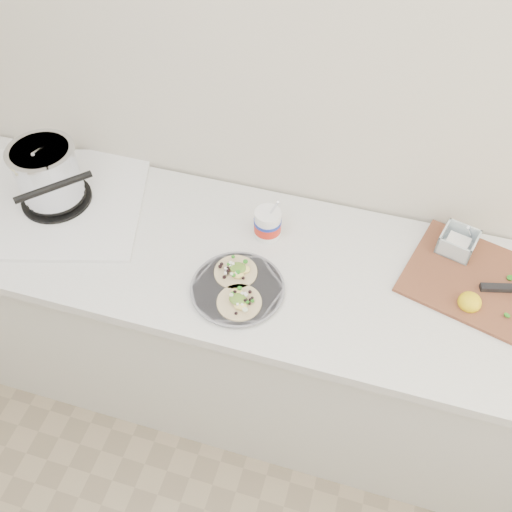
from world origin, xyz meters
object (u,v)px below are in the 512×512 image
(tub, at_px, (268,222))
(cutboard, at_px, (489,279))
(taco_plate, at_px, (237,287))
(stove, at_px, (51,183))

(tub, xyz_separation_m, cutboard, (0.71, -0.00, -0.05))
(taco_plate, relative_size, tub, 1.43)
(tub, bearing_deg, stove, -175.48)
(tub, relative_size, cutboard, 0.35)
(tub, bearing_deg, cutboard, -0.01)
(stove, xyz_separation_m, taco_plate, (0.72, -0.19, -0.08))
(stove, distance_m, taco_plate, 0.75)
(cutboard, bearing_deg, tub, -164.56)
(tub, height_order, cutboard, tub)
(stove, xyz_separation_m, cutboard, (1.46, 0.06, -0.07))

